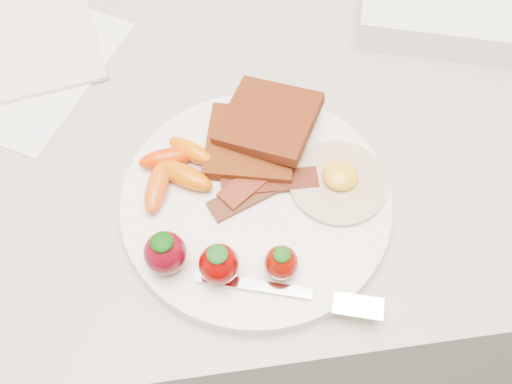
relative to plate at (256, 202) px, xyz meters
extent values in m
cube|color=gray|center=(-0.01, 0.14, -0.46)|extent=(2.00, 0.60, 0.90)
cylinder|color=white|center=(0.00, 0.00, 0.00)|extent=(0.27, 0.27, 0.02)
cube|color=black|center=(0.00, 0.06, 0.02)|extent=(0.11, 0.11, 0.01)
cube|color=#401204|center=(0.02, 0.08, 0.03)|extent=(0.13, 0.13, 0.02)
cylinder|color=beige|center=(0.08, 0.00, 0.01)|extent=(0.11, 0.11, 0.01)
ellipsoid|color=#F3AD1C|center=(0.09, 0.01, 0.02)|extent=(0.04, 0.04, 0.02)
cube|color=#39170C|center=(0.00, 0.01, 0.01)|extent=(0.10, 0.06, 0.00)
cube|color=#40170C|center=(0.02, 0.01, 0.01)|extent=(0.10, 0.03, 0.00)
cube|color=#45080B|center=(0.01, 0.02, 0.02)|extent=(0.09, 0.08, 0.00)
ellipsoid|color=#D33200|center=(-0.08, 0.05, 0.02)|extent=(0.06, 0.03, 0.02)
ellipsoid|color=#C35900|center=(-0.07, 0.03, 0.02)|extent=(0.07, 0.06, 0.02)
ellipsoid|color=#D34F10|center=(-0.10, 0.02, 0.02)|extent=(0.04, 0.07, 0.02)
ellipsoid|color=#DC6400|center=(-0.06, 0.06, 0.02)|extent=(0.05, 0.05, 0.02)
ellipsoid|color=#5C0311|center=(-0.09, -0.06, 0.03)|extent=(0.04, 0.04, 0.04)
ellipsoid|color=#053C05|center=(-0.09, -0.06, 0.05)|extent=(0.02, 0.02, 0.01)
ellipsoid|color=#720000|center=(-0.04, -0.08, 0.03)|extent=(0.04, 0.04, 0.04)
ellipsoid|color=#124914|center=(-0.04, -0.08, 0.05)|extent=(0.02, 0.02, 0.01)
ellipsoid|color=#740900|center=(0.01, -0.08, 0.03)|extent=(0.03, 0.03, 0.03)
ellipsoid|color=#12470D|center=(0.01, -0.08, 0.04)|extent=(0.02, 0.02, 0.01)
cube|color=silver|center=(-0.02, -0.09, 0.01)|extent=(0.11, 0.04, 0.00)
cube|color=white|center=(0.07, -0.13, 0.01)|extent=(0.05, 0.03, 0.00)
cube|color=white|center=(-0.24, 0.23, -0.01)|extent=(0.26, 0.28, 0.00)
cube|color=silver|center=(-0.22, 0.27, 0.00)|extent=(0.15, 0.20, 0.01)
camera|label=1|loc=(-0.04, -0.29, 0.50)|focal=40.00mm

